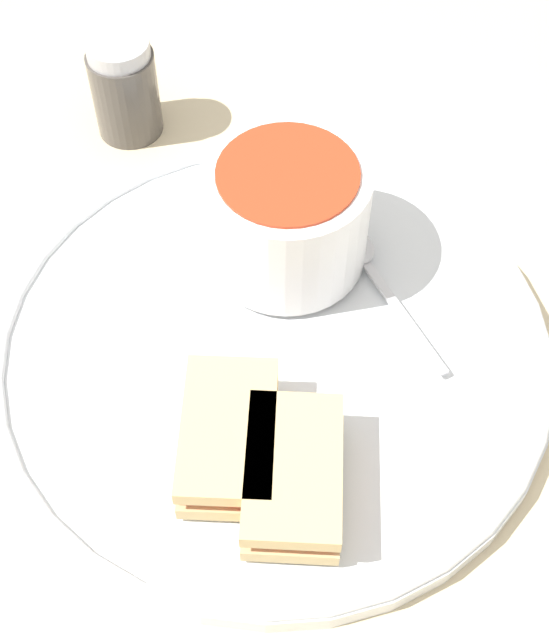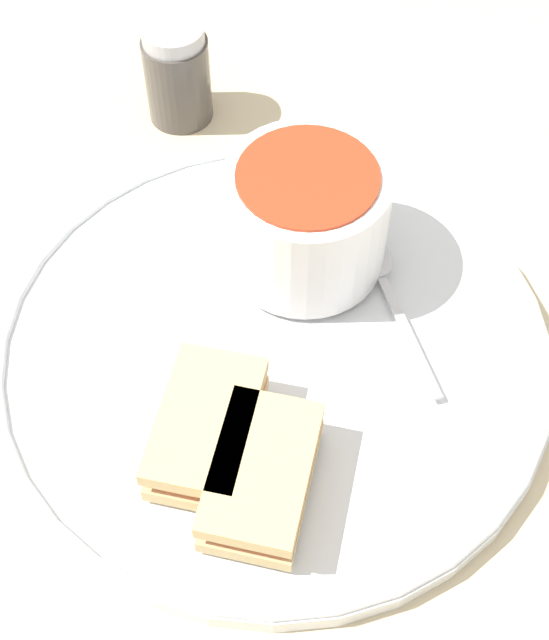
% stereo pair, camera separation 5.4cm
% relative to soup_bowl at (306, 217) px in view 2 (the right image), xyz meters
% --- Properties ---
extents(ground_plane, '(2.40, 2.40, 0.00)m').
position_rel_soup_bowl_xyz_m(ground_plane, '(0.06, -0.04, -0.06)').
color(ground_plane, beige).
extents(plate, '(0.35, 0.35, 0.02)m').
position_rel_soup_bowl_xyz_m(plate, '(0.06, -0.04, -0.05)').
color(plate, white).
rests_on(plate, ground_plane).
extents(soup_bowl, '(0.10, 0.10, 0.08)m').
position_rel_soup_bowl_xyz_m(soup_bowl, '(0.00, 0.00, 0.00)').
color(soup_bowl, white).
rests_on(soup_bowl, plate).
extents(spoon, '(0.13, 0.03, 0.01)m').
position_rel_soup_bowl_xyz_m(spoon, '(0.03, 0.04, -0.03)').
color(spoon, silver).
rests_on(spoon, plate).
extents(sandwich_half_near, '(0.10, 0.09, 0.03)m').
position_rel_soup_bowl_xyz_m(sandwich_half_near, '(0.11, -0.11, -0.02)').
color(sandwich_half_near, '#DBBC7F').
rests_on(sandwich_half_near, plate).
extents(sandwich_half_far, '(0.10, 0.09, 0.03)m').
position_rel_soup_bowl_xyz_m(sandwich_half_far, '(0.14, -0.09, -0.02)').
color(sandwich_half_far, '#DBBC7F').
rests_on(sandwich_half_far, plate).
extents(salt_shaker, '(0.05, 0.05, 0.08)m').
position_rel_soup_bowl_xyz_m(salt_shaker, '(-0.18, -0.03, -0.02)').
color(salt_shaker, '#4C4742').
rests_on(salt_shaker, ground_plane).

